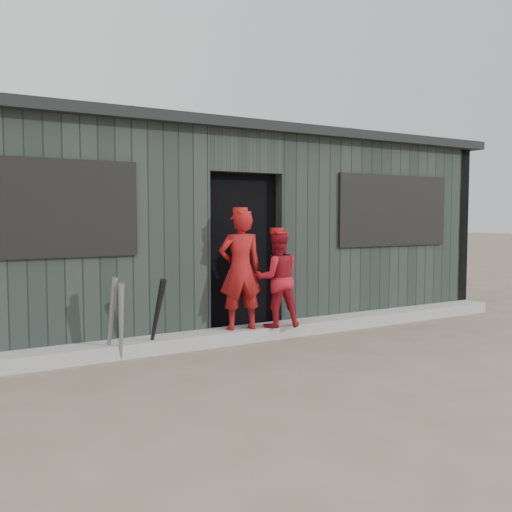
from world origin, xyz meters
TOP-DOWN VIEW (x-y plane):
  - ground at (0.00, 0.00)m, footprint 80.00×80.00m
  - curb at (0.00, 1.82)m, footprint 8.00×0.36m
  - bat_left at (-1.78, 1.71)m, footprint 0.14×0.21m
  - bat_mid at (-1.71, 1.60)m, footprint 0.10×0.18m
  - bat_right at (-1.30, 1.66)m, footprint 0.13×0.36m
  - player_red_left at (-0.23, 1.78)m, footprint 0.57×0.43m
  - player_red_right at (0.22, 1.69)m, footprint 0.66×0.57m
  - player_grey_back at (0.38, 2.43)m, footprint 0.58×0.42m
  - dugout at (-0.00, 3.50)m, footprint 8.30×3.30m

SIDE VIEW (x-z plane):
  - ground at x=0.00m, z-range 0.00..0.00m
  - curb at x=0.00m, z-range 0.00..0.15m
  - bat_mid at x=-1.71m, z-range 0.00..0.81m
  - bat_right at x=-1.30m, z-range 0.00..0.83m
  - bat_left at x=-1.78m, z-range 0.00..0.86m
  - player_grey_back at x=0.38m, z-range 0.00..1.12m
  - player_red_right at x=0.22m, z-range 0.15..1.31m
  - player_red_left at x=-0.23m, z-range 0.15..1.55m
  - dugout at x=0.00m, z-range -0.02..2.60m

